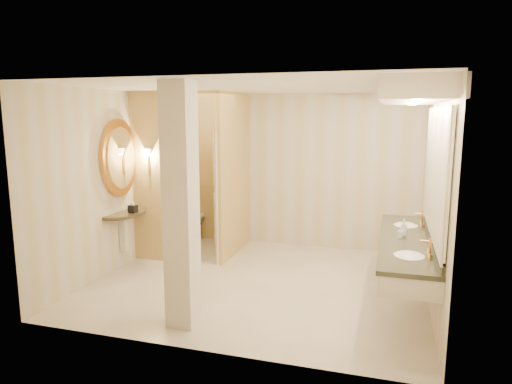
% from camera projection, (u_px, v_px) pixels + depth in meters
% --- Properties ---
extents(floor, '(4.50, 4.50, 0.00)m').
position_uv_depth(floor, '(259.00, 282.00, 6.47)').
color(floor, beige).
rests_on(floor, ground).
extents(ceiling, '(4.50, 4.50, 0.00)m').
position_uv_depth(ceiling, '(259.00, 87.00, 6.01)').
color(ceiling, white).
rests_on(ceiling, wall_back).
extents(wall_back, '(4.50, 0.02, 2.70)m').
position_uv_depth(wall_back, '(290.00, 171.00, 8.13)').
color(wall_back, beige).
rests_on(wall_back, floor).
extents(wall_front, '(4.50, 0.02, 2.70)m').
position_uv_depth(wall_front, '(201.00, 220.00, 4.35)').
color(wall_front, beige).
rests_on(wall_front, floor).
extents(wall_left, '(0.02, 4.00, 2.70)m').
position_uv_depth(wall_left, '(116.00, 181.00, 6.87)').
color(wall_left, beige).
rests_on(wall_left, floor).
extents(wall_right, '(0.02, 4.00, 2.70)m').
position_uv_depth(wall_right, '(434.00, 196.00, 5.61)').
color(wall_right, beige).
rests_on(wall_right, floor).
extents(toilet_closet, '(1.50, 1.55, 2.70)m').
position_uv_depth(toilet_closet, '(210.00, 174.00, 7.47)').
color(toilet_closet, tan).
rests_on(toilet_closet, floor).
extents(wall_sconce, '(0.14, 0.14, 0.42)m').
position_uv_depth(wall_sconce, '(149.00, 154.00, 7.12)').
color(wall_sconce, gold).
rests_on(wall_sconce, toilet_closet).
extents(vanity, '(0.75, 2.77, 2.09)m').
position_uv_depth(vanity, '(413.00, 176.00, 5.35)').
color(vanity, silver).
rests_on(vanity, floor).
extents(console_shelf, '(0.89, 0.89, 1.90)m').
position_uv_depth(console_shelf, '(120.00, 182.00, 6.91)').
color(console_shelf, black).
rests_on(console_shelf, floor).
extents(pillar, '(0.31, 0.31, 2.70)m').
position_uv_depth(pillar, '(181.00, 207.00, 4.96)').
color(pillar, silver).
rests_on(pillar, floor).
extents(tissue_box, '(0.12, 0.12, 0.11)m').
position_uv_depth(tissue_box, '(133.00, 209.00, 6.91)').
color(tissue_box, black).
rests_on(tissue_box, console_shelf).
extents(toilet, '(0.58, 0.86, 0.81)m').
position_uv_depth(toilet, '(190.00, 219.00, 8.58)').
color(toilet, white).
rests_on(toilet, floor).
extents(soap_bottle_a, '(0.06, 0.06, 0.13)m').
position_uv_depth(soap_bottle_a, '(400.00, 232.00, 5.49)').
color(soap_bottle_a, beige).
rests_on(soap_bottle_a, vanity).
extents(soap_bottle_b, '(0.11, 0.11, 0.13)m').
position_uv_depth(soap_bottle_b, '(404.00, 227.00, 5.78)').
color(soap_bottle_b, silver).
rests_on(soap_bottle_b, vanity).
extents(soap_bottle_c, '(0.09, 0.09, 0.21)m').
position_uv_depth(soap_bottle_c, '(404.00, 228.00, 5.57)').
color(soap_bottle_c, '#C6B28C').
rests_on(soap_bottle_c, vanity).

